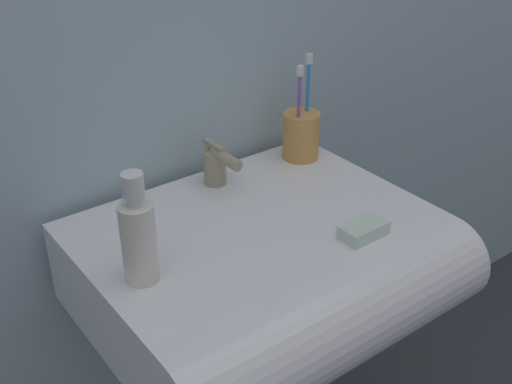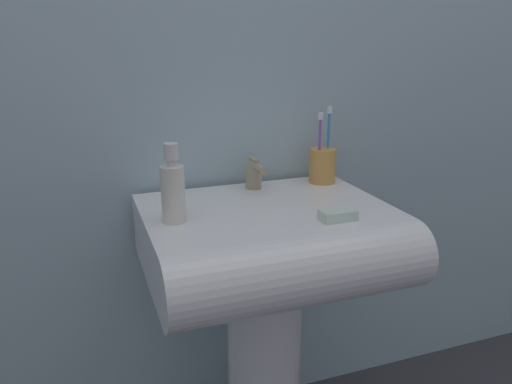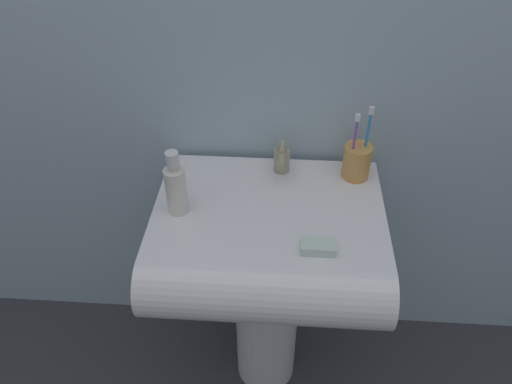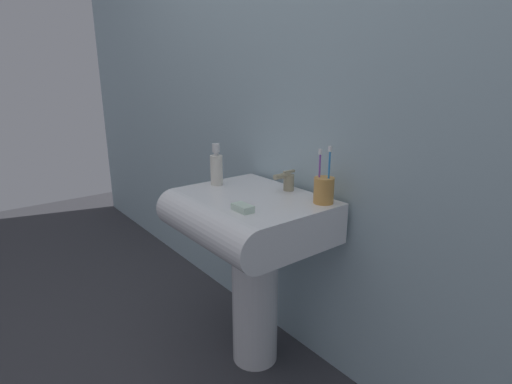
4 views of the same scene
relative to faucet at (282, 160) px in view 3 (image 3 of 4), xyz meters
The scene contains 7 objects.
ground_plane 0.81m from the faucet, 100.31° to the right, with size 6.00×6.00×0.00m, color #38383D.
sink_pedestal 0.52m from the faucet, 100.31° to the right, with size 0.20×0.20×0.60m, color white.
sink_basin 0.24m from the faucet, 97.47° to the right, with size 0.59×0.50×0.16m.
faucet is the anchor object (origin of this frame).
toothbrush_cup 0.20m from the faucet, ahead, with size 0.08×0.08×0.22m.
soap_bottle 0.31m from the faucet, 145.27° to the right, with size 0.05×0.05×0.18m.
bar_soap 0.31m from the faucet, 72.39° to the right, with size 0.08×0.05×0.02m, color silver.
Camera 3 is at (0.03, -0.96, 1.61)m, focal length 35.00 mm.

